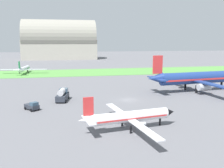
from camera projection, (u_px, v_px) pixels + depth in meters
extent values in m
plane|color=slate|center=(128.00, 100.00, 65.55)|extent=(600.00, 600.00, 0.00)
cube|color=#549342|center=(97.00, 72.00, 123.81)|extent=(360.00, 28.00, 0.08)
cylinder|color=silver|center=(24.00, 69.00, 118.30)|extent=(3.49, 14.20, 1.95)
cone|color=black|center=(28.00, 67.00, 125.97)|extent=(2.12, 2.15, 1.92)
cone|color=silver|center=(19.00, 70.00, 110.20)|extent=(2.05, 2.91, 1.76)
cube|color=#198C4C|center=(24.00, 69.00, 118.33)|extent=(3.44, 13.43, 0.27)
cube|color=silver|center=(12.00, 69.00, 117.51)|extent=(10.84, 2.54, 0.20)
cube|color=silver|center=(36.00, 69.00, 118.44)|extent=(10.84, 2.54, 0.20)
cylinder|color=#B7BABF|center=(17.00, 69.00, 118.22)|extent=(0.79, 1.62, 0.63)
cylinder|color=#B7BABF|center=(32.00, 69.00, 118.81)|extent=(0.79, 1.62, 0.63)
cube|color=#198C4C|center=(19.00, 65.00, 110.19)|extent=(0.43, 1.77, 3.13)
cube|color=silver|center=(16.00, 70.00, 110.48)|extent=(2.85, 1.47, 0.16)
cube|color=silver|center=(23.00, 70.00, 110.71)|extent=(2.85, 1.47, 0.16)
cylinder|color=black|center=(27.00, 71.00, 124.34)|extent=(0.35, 0.35, 1.37)
cylinder|color=black|center=(20.00, 72.00, 117.46)|extent=(0.35, 0.35, 1.37)
cylinder|color=black|center=(28.00, 72.00, 117.79)|extent=(0.35, 0.35, 1.37)
cylinder|color=white|center=(131.00, 116.00, 43.48)|extent=(14.05, 4.02, 1.93)
cone|color=black|center=(169.00, 112.00, 46.09)|extent=(2.20, 2.17, 1.89)
cone|color=white|center=(86.00, 120.00, 40.69)|extent=(2.94, 2.13, 1.74)
cube|color=red|center=(131.00, 117.00, 43.50)|extent=(13.29, 3.94, 0.27)
cube|color=white|center=(118.00, 111.00, 48.32)|extent=(2.95, 10.72, 0.19)
cube|color=white|center=(143.00, 128.00, 38.48)|extent=(2.95, 10.72, 0.19)
cylinder|color=#B7BABF|center=(125.00, 113.00, 46.74)|extent=(1.62, 0.85, 0.62)
cylinder|color=#B7BABF|center=(141.00, 124.00, 40.44)|extent=(1.62, 0.85, 0.62)
cube|color=red|center=(88.00, 106.00, 40.43)|extent=(1.76, 0.49, 3.09)
cube|color=white|center=(87.00, 118.00, 42.08)|extent=(1.56, 2.85, 0.15)
cube|color=white|center=(91.00, 123.00, 39.58)|extent=(1.56, 2.85, 0.15)
cylinder|color=black|center=(160.00, 122.00, 45.72)|extent=(0.35, 0.35, 1.35)
cylinder|color=black|center=(122.00, 123.00, 45.20)|extent=(0.35, 0.35, 1.35)
cylinder|color=black|center=(131.00, 130.00, 41.66)|extent=(0.35, 0.35, 1.35)
cylinder|color=navy|center=(196.00, 78.00, 76.49)|extent=(24.05, 6.19, 3.64)
cone|color=navy|center=(155.00, 78.00, 72.30)|extent=(4.95, 3.75, 3.27)
cube|color=red|center=(196.00, 79.00, 76.54)|extent=(22.74, 6.12, 0.51)
cube|color=navy|center=(179.00, 77.00, 83.86)|extent=(4.02, 16.02, 0.36)
cube|color=navy|center=(211.00, 84.00, 68.95)|extent=(4.02, 16.02, 0.36)
cylinder|color=#B7BABF|center=(184.00, 82.00, 81.40)|extent=(4.16, 2.42, 2.00)
cylinder|color=#B7BABF|center=(204.00, 87.00, 71.86)|extent=(4.16, 2.42, 2.00)
cube|color=red|center=(158.00, 65.00, 71.81)|extent=(3.00, 0.76, 5.29)
cube|color=navy|center=(154.00, 78.00, 74.68)|extent=(2.47, 4.81, 0.29)
cube|color=navy|center=(161.00, 80.00, 70.33)|extent=(2.47, 4.81, 0.29)
cylinder|color=black|center=(221.00, 86.00, 79.94)|extent=(0.65, 0.65, 2.31)
cylinder|color=black|center=(185.00, 86.00, 79.20)|extent=(0.65, 0.65, 2.31)
cylinder|color=black|center=(196.00, 89.00, 73.83)|extent=(0.65, 0.65, 2.31)
cube|color=#2D333D|center=(63.00, 97.00, 64.38)|extent=(3.65, 6.85, 1.40)
cylinder|color=silver|center=(62.00, 92.00, 63.36)|extent=(2.22, 3.81, 1.54)
cube|color=#334C60|center=(64.00, 91.00, 65.95)|extent=(2.44, 2.69, 1.20)
cylinder|color=black|center=(60.00, 97.00, 66.75)|extent=(0.38, 0.74, 0.70)
cylinder|color=black|center=(69.00, 97.00, 66.74)|extent=(0.38, 0.74, 0.70)
cylinder|color=black|center=(56.00, 102.00, 62.26)|extent=(0.38, 0.74, 0.70)
cylinder|color=black|center=(66.00, 102.00, 62.26)|extent=(0.38, 0.74, 0.70)
cube|color=#2D333D|center=(32.00, 106.00, 55.88)|extent=(3.62, 3.95, 0.90)
cube|color=#334C60|center=(34.00, 104.00, 55.09)|extent=(1.99, 1.95, 0.70)
cylinder|color=black|center=(39.00, 109.00, 55.81)|extent=(0.63, 0.71, 0.70)
cylinder|color=black|center=(31.00, 110.00, 54.48)|extent=(0.63, 0.71, 0.70)
cylinder|color=black|center=(32.00, 107.00, 57.44)|extent=(0.63, 0.71, 0.70)
cylinder|color=black|center=(25.00, 108.00, 56.11)|extent=(0.63, 0.71, 0.70)
cube|color=#B2AD9E|center=(60.00, 50.00, 211.51)|extent=(60.70, 25.91, 16.10)
cylinder|color=gray|center=(60.00, 37.00, 209.68)|extent=(59.49, 28.50, 28.50)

